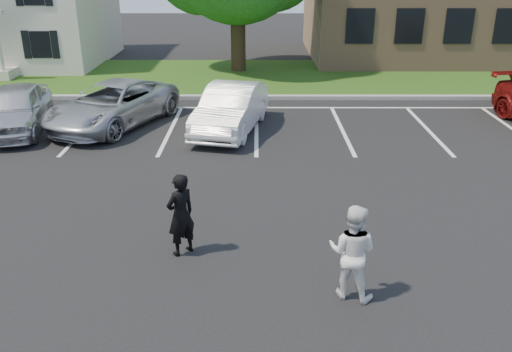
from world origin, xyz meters
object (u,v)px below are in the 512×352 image
Objects in this scene: man_black_suit at (181,215)px; car_silver_west at (15,109)px; man_white_shirt at (352,252)px; car_white_sedan at (231,109)px; car_silver_minivan at (113,105)px.

man_black_suit reaches higher than car_silver_west.
man_white_shirt reaches higher than car_silver_west.
car_white_sedan is (6.87, 0.07, -0.01)m from car_silver_west.
car_silver_minivan is (2.96, 0.63, -0.03)m from car_silver_west.
man_white_shirt reaches higher than car_silver_minivan.
car_silver_minivan is (-6.31, 9.69, -0.12)m from man_white_shirt.
man_white_shirt is 11.57m from car_silver_minivan.
car_silver_west is 6.87m from car_white_sedan.
car_silver_west is at bearing -167.03° from car_white_sedan.
car_white_sedan is (-2.40, 9.13, -0.10)m from man_white_shirt.
man_white_shirt is 0.32× the size of car_silver_minivan.
man_black_suit is 8.95m from car_silver_minivan.
car_white_sedan is at bearing -137.20° from man_black_suit.
man_black_suit is 7.77m from car_white_sedan.
car_silver_minivan is 3.96m from car_white_sedan.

